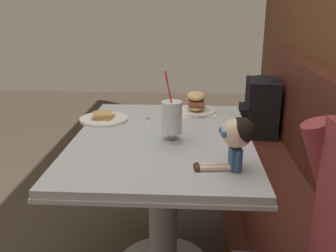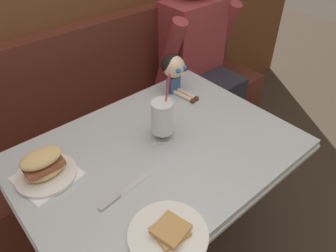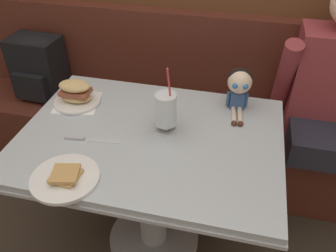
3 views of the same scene
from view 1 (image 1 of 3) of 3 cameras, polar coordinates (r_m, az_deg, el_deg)
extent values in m
cube|color=#512319|center=(2.03, 16.75, -15.62)|extent=(2.60, 0.48, 0.45)
cube|color=#512319|center=(1.87, 23.82, -2.34)|extent=(2.60, 0.10, 0.55)
cube|color=#B2BCC1|center=(1.75, -0.81, -2.03)|extent=(1.10, 0.80, 0.03)
cube|color=#B7BABF|center=(1.76, -0.80, -2.73)|extent=(1.11, 0.81, 0.02)
cylinder|color=#A5A8AD|center=(1.91, -0.76, -12.17)|extent=(0.14, 0.14, 0.65)
cylinder|color=white|center=(2.01, -9.54, 1.04)|extent=(0.25, 0.25, 0.01)
cube|color=tan|center=(2.00, -9.64, 1.36)|extent=(0.10, 0.10, 0.01)
cube|color=tan|center=(1.99, -9.76, 1.76)|extent=(0.11, 0.11, 0.01)
cylinder|color=silver|center=(1.69, 0.55, -2.09)|extent=(0.10, 0.10, 0.01)
cylinder|color=silver|center=(1.68, 0.55, -1.46)|extent=(0.03, 0.03, 0.03)
cylinder|color=silver|center=(1.66, 0.56, 1.32)|extent=(0.09, 0.09, 0.14)
cylinder|color=brown|center=(1.66, 0.56, 1.00)|extent=(0.08, 0.08, 0.12)
cylinder|color=#DB383D|center=(1.61, 0.33, 4.40)|extent=(0.02, 0.05, 0.22)
cube|color=white|center=(2.13, 4.19, 2.09)|extent=(0.23, 0.23, 0.00)
cylinder|color=white|center=(2.13, 4.19, 2.30)|extent=(0.22, 0.22, 0.01)
ellipsoid|color=tan|center=(2.12, 4.21, 2.93)|extent=(0.15, 0.10, 0.04)
cube|color=#995138|center=(2.11, 4.23, 3.67)|extent=(0.14, 0.09, 0.02)
ellipsoid|color=tan|center=(2.10, 4.25, 4.51)|extent=(0.15, 0.10, 0.04)
cube|color=silver|center=(1.92, -2.96, 0.30)|extent=(0.14, 0.04, 0.00)
cube|color=#B2B5BA|center=(2.03, -3.01, 1.49)|extent=(0.09, 0.03, 0.01)
cube|color=#385689|center=(1.42, 10.00, -4.76)|extent=(0.07, 0.05, 0.08)
sphere|color=beige|center=(1.39, 10.22, -1.05)|extent=(0.11, 0.11, 0.11)
ellipsoid|color=black|center=(1.39, 10.72, -0.73)|extent=(0.12, 0.12, 0.10)
sphere|color=#2D6BB2|center=(1.40, 8.10, -0.64)|extent=(0.03, 0.03, 0.03)
sphere|color=#2D6BB2|center=(1.36, 8.44, -1.24)|extent=(0.03, 0.03, 0.03)
cylinder|color=beige|center=(1.43, 6.67, -5.84)|extent=(0.03, 0.12, 0.02)
cylinder|color=beige|center=(1.41, 6.86, -6.30)|extent=(0.03, 0.12, 0.02)
sphere|color=#4C2819|center=(1.43, 4.28, -5.91)|extent=(0.03, 0.03, 0.03)
sphere|color=#4C2819|center=(1.40, 4.42, -6.38)|extent=(0.03, 0.03, 0.03)
cylinder|color=#385689|center=(1.46, 9.66, -3.98)|extent=(0.02, 0.02, 0.07)
cylinder|color=#385689|center=(1.39, 10.38, -5.26)|extent=(0.02, 0.02, 0.07)
cube|color=black|center=(2.67, 13.78, 2.72)|extent=(0.31, 0.21, 0.38)
cube|color=black|center=(2.67, 11.14, 1.21)|extent=(0.21, 0.06, 0.17)
ellipsoid|color=black|center=(2.63, 14.08, 6.49)|extent=(0.29, 0.20, 0.07)
cylinder|color=maroon|center=(1.30, 23.55, -9.12)|extent=(0.09, 0.25, 0.48)
camera|label=2|loc=(2.40, -19.35, 24.01)|focal=33.89mm
camera|label=3|loc=(1.81, -43.81, 24.07)|focal=37.36mm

